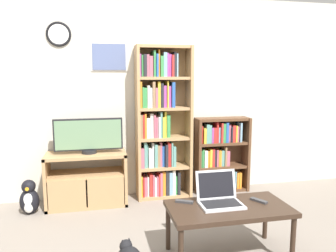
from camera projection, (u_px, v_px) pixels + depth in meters
The scene contains 10 objects.
wall_back at pixel (143, 97), 4.30m from camera, with size 6.87×0.09×2.60m.
tv_stand at pixel (87, 179), 4.01m from camera, with size 0.96×0.44×0.65m.
television at pixel (89, 136), 3.95m from camera, with size 0.81×0.18×0.43m.
bookshelf_tall at pixel (160, 126), 4.23m from camera, with size 0.71×0.31×1.95m.
bookshelf_short at pixel (219, 156), 4.49m from camera, with size 0.74×0.25×1.02m.
coffee_table at pixel (229, 212), 2.84m from camera, with size 1.05×0.55×0.46m.
laptop at pixel (219, 196), 2.88m from camera, with size 0.37×0.30×0.28m.
remote_near_laptop at pixel (184, 202), 2.91m from camera, with size 0.16×0.11×0.02m.
remote_far_from_laptop at pixel (259, 201), 2.93m from camera, with size 0.12×0.16×0.02m.
penguin_figurine at pixel (29, 199), 3.76m from camera, with size 0.22×0.20×0.40m.
Camera 1 is at (-0.60, -2.46, 1.58)m, focal length 35.00 mm.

